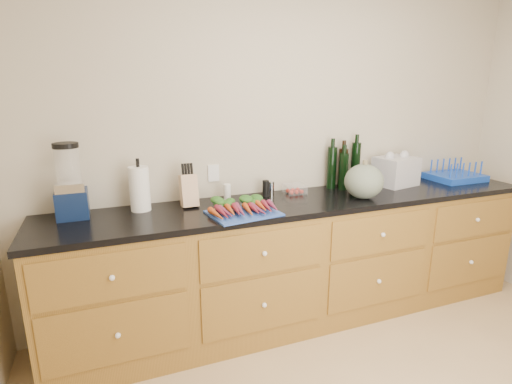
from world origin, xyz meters
name	(u,v)px	position (x,y,z in m)	size (l,w,h in m)	color
wall_back	(287,144)	(0.00, 1.62, 1.30)	(4.10, 0.05, 2.60)	beige
cabinets	(304,262)	(0.00, 1.30, 0.45)	(3.60, 0.64, 0.90)	brown
countertop	(305,202)	(0.00, 1.30, 0.92)	(3.64, 0.62, 0.04)	black
cutting_board	(244,213)	(-0.53, 1.14, 0.95)	(0.42, 0.32, 0.01)	#284CA7
carrots	(242,207)	(-0.53, 1.18, 0.98)	(0.41, 0.30, 0.06)	#C14916
squash	(364,181)	(0.40, 1.18, 1.07)	(0.28, 0.28, 0.25)	#546252
blender_appliance	(70,186)	(-1.54, 1.46, 1.14)	(0.18, 0.18, 0.46)	#0D1C40
paper_towel	(140,189)	(-1.13, 1.46, 1.09)	(0.13, 0.13, 0.29)	white
knife_block	(189,191)	(-0.82, 1.44, 1.05)	(0.11, 0.11, 0.22)	tan
grinder_salt	(227,192)	(-0.53, 1.48, 1.00)	(0.05, 0.05, 0.12)	white
grinder_pepper	(266,188)	(-0.24, 1.48, 1.00)	(0.05, 0.05, 0.12)	black
canister_chrome	(271,189)	(-0.19, 1.48, 0.99)	(0.05, 0.05, 0.11)	silver
tomato_box	(295,189)	(0.00, 1.47, 0.98)	(0.16, 0.13, 0.07)	white
bottles	(344,168)	(0.45, 1.51, 1.10)	(0.29, 0.15, 0.35)	black
grocery_bag	(396,171)	(0.89, 1.42, 1.06)	(0.31, 0.25, 0.23)	silver
dish_rack	(455,175)	(1.50, 1.38, 0.98)	(0.43, 0.34, 0.17)	blue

